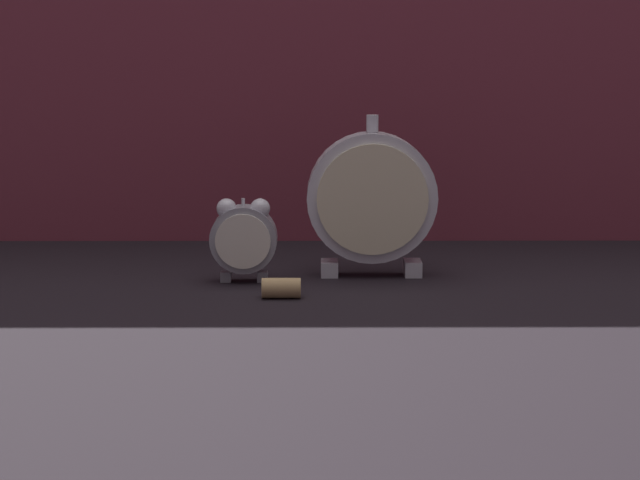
% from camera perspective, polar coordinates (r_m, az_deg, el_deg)
% --- Properties ---
extents(ground_plane, '(4.00, 4.00, 0.00)m').
position_cam_1_polar(ground_plane, '(1.17, 0.02, -3.00)').
color(ground_plane, black).
extents(fabric_backdrop_drape, '(1.78, 0.01, 0.59)m').
position_cam_1_polar(fabric_backdrop_drape, '(1.46, -0.05, 11.44)').
color(fabric_backdrop_drape, brown).
rests_on(fabric_backdrop_drape, ground_plane).
extents(alarm_clock_twin_bell, '(0.08, 0.03, 0.10)m').
position_cam_1_polar(alarm_clock_twin_bell, '(1.23, -4.10, 0.21)').
color(alarm_clock_twin_bell, gray).
rests_on(alarm_clock_twin_bell, ground_plane).
extents(mantel_clock_silver, '(0.15, 0.04, 0.19)m').
position_cam_1_polar(mantel_clock_silver, '(1.25, 2.78, 2.21)').
color(mantel_clock_silver, silver).
rests_on(mantel_clock_silver, ground_plane).
extents(wine_cork, '(0.04, 0.02, 0.02)m').
position_cam_1_polar(wine_cork, '(1.16, -2.08, -2.58)').
color(wine_cork, tan).
rests_on(wine_cork, ground_plane).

